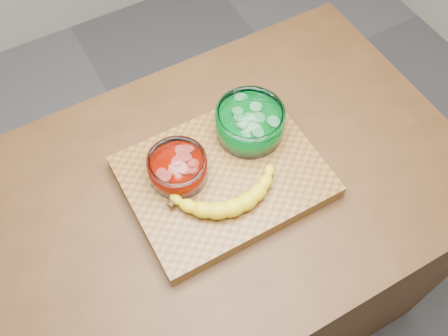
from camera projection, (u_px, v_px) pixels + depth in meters
ground at (224, 297)px, 1.96m from camera, size 3.50×3.50×0.00m
counter at (224, 253)px, 1.58m from camera, size 1.20×0.80×0.90m
cutting_board at (224, 177)px, 1.18m from camera, size 0.45×0.35×0.04m
bowl_red at (178, 168)px, 1.14m from camera, size 0.14×0.14×0.06m
bowl_green at (250, 123)px, 1.20m from camera, size 0.16×0.16×0.08m
banana at (228, 192)px, 1.12m from camera, size 0.28×0.15×0.04m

